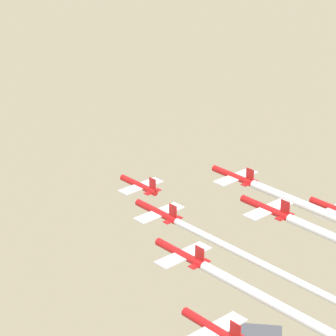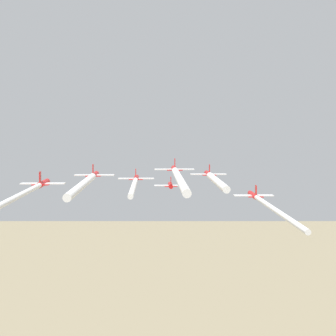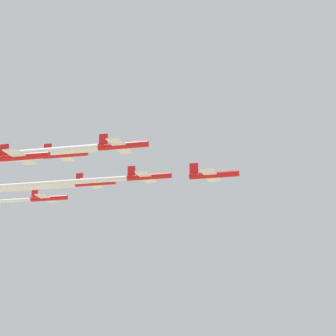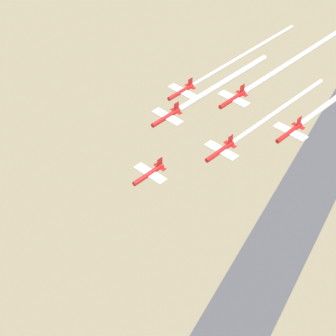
# 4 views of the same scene
# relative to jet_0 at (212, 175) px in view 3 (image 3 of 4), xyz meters

# --- Properties ---
(jet_0) EXTENTS (7.12, 7.21, 2.71)m
(jet_0) POSITION_rel_jet_0_xyz_m (0.00, 0.00, 0.00)
(jet_0) COLOR red
(jet_1) EXTENTS (7.12, 7.21, 2.71)m
(jet_1) POSITION_rel_jet_0_xyz_m (-14.16, -4.91, 2.64)
(jet_1) COLOR red
(jet_2) EXTENTS (7.12, 7.21, 2.71)m
(jet_2) POSITION_rel_jet_0_xyz_m (-2.59, -14.76, 3.52)
(jet_2) COLOR red
(jet_3) EXTENTS (7.12, 7.21, 2.71)m
(jet_3) POSITION_rel_jet_0_xyz_m (-28.32, -9.82, 4.33)
(jet_3) COLOR red
(jet_4) EXTENTS (7.12, 7.21, 2.71)m
(jet_4) POSITION_rel_jet_0_xyz_m (-16.75, -19.68, 5.40)
(jet_4) COLOR red
(jet_5) EXTENTS (7.12, 7.21, 2.71)m
(jet_5) POSITION_rel_jet_0_xyz_m (-5.17, -29.53, 0.37)
(jet_5) COLOR red
(jet_6) EXTENTS (7.12, 7.21, 2.71)m
(jet_6) POSITION_rel_jet_0_xyz_m (-42.48, -14.74, 3.86)
(jet_6) COLOR red
(smoke_trail_1) EXTENTS (21.75, 25.32, 0.92)m
(smoke_trail_1) POSITION_rel_jet_0_xyz_m (-27.08, -20.10, 2.61)
(smoke_trail_1) COLOR white
(smoke_trail_2) EXTENTS (20.79, 24.12, 1.26)m
(smoke_trail_2) POSITION_rel_jet_0_xyz_m (-14.90, -29.24, 3.48)
(smoke_trail_2) COLOR white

